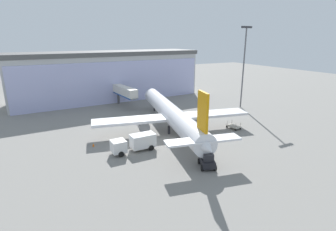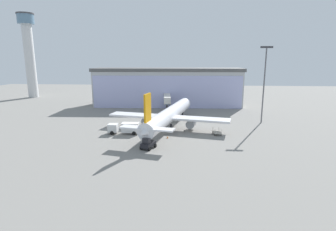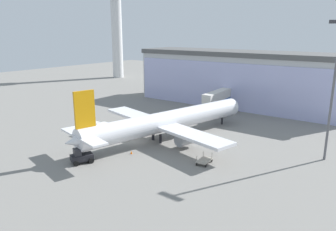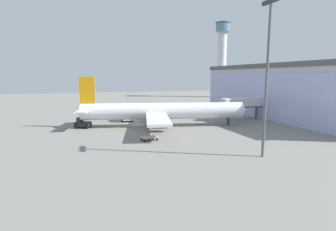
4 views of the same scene
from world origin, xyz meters
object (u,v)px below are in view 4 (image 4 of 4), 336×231
at_px(airplane, 161,111).
at_px(catering_truck, 125,114).
at_px(safety_cone_nose, 119,128).
at_px(pushback_tug, 82,124).
at_px(control_tower, 222,55).
at_px(apron_light_mast, 267,68).
at_px(jet_bridge, 243,103).
at_px(safety_cone_wingtip, 141,115).
at_px(baggage_cart, 149,137).

distance_m(airplane, catering_truck, 12.04).
bearing_deg(catering_truck, safety_cone_nose, 162.95).
height_order(pushback_tug, safety_cone_nose, pushback_tug).
bearing_deg(airplane, control_tower, 64.49).
height_order(control_tower, apron_light_mast, control_tower).
bearing_deg(pushback_tug, apron_light_mast, -26.51).
xyz_separation_m(jet_bridge, safety_cone_nose, (2.55, -31.43, -3.85)).
height_order(jet_bridge, safety_cone_wingtip, jet_bridge).
bearing_deg(control_tower, pushback_tug, -46.55).
distance_m(airplane, safety_cone_wingtip, 16.15).
distance_m(pushback_tug, safety_cone_nose, 8.02).
bearing_deg(safety_cone_wingtip, pushback_tug, -50.03).
height_order(catering_truck, baggage_cart, catering_truck).
bearing_deg(baggage_cart, safety_cone_nose, -78.67).
xyz_separation_m(control_tower, baggage_cart, (78.87, -56.60, -20.98)).
bearing_deg(airplane, safety_cone_nose, -166.37).
relative_size(baggage_cart, safety_cone_nose, 5.44).
bearing_deg(airplane, safety_cone_wingtip, 106.23).
bearing_deg(apron_light_mast, control_tower, 154.69).
distance_m(catering_truck, safety_cone_nose, 10.82).
xyz_separation_m(jet_bridge, control_tower, (-64.98, 29.11, 17.36)).
height_order(airplane, pushback_tug, airplane).
relative_size(control_tower, safety_cone_nose, 67.85).
bearing_deg(jet_bridge, control_tower, 60.51).
xyz_separation_m(jet_bridge, catering_truck, (-7.81, -28.54, -2.66)).
height_order(jet_bridge, airplane, airplane).
xyz_separation_m(apron_light_mast, catering_truck, (-35.30, -13.91, -10.67)).
distance_m(apron_light_mast, airplane, 27.77).
xyz_separation_m(apron_light_mast, safety_cone_wingtip, (-41.04, -8.81, -11.86)).
height_order(baggage_cart, safety_cone_nose, baggage_cart).
bearing_deg(control_tower, safety_cone_wingtip, -45.61).
relative_size(airplane, baggage_cart, 12.94).
bearing_deg(control_tower, baggage_cart, -35.67).
distance_m(jet_bridge, apron_light_mast, 32.15).
relative_size(baggage_cart, pushback_tug, 0.82).
distance_m(jet_bridge, airplane, 22.36).
bearing_deg(apron_light_mast, safety_cone_nose, -146.03).
bearing_deg(catering_truck, pushback_tug, 123.33).
relative_size(catering_truck, pushback_tug, 2.02).
height_order(safety_cone_nose, safety_cone_wingtip, same).
bearing_deg(apron_light_mast, pushback_tug, -139.55).
bearing_deg(safety_cone_wingtip, jet_bridge, 59.97).
height_order(control_tower, catering_truck, control_tower).
relative_size(jet_bridge, pushback_tug, 3.28).
distance_m(baggage_cart, pushback_tug, 18.44).
bearing_deg(baggage_cart, catering_truck, -95.05).
bearing_deg(apron_light_mast, airplane, -163.24).
relative_size(jet_bridge, apron_light_mast, 0.58).
height_order(control_tower, pushback_tug, control_tower).
bearing_deg(catering_truck, safety_cone_wingtip, -43.10).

